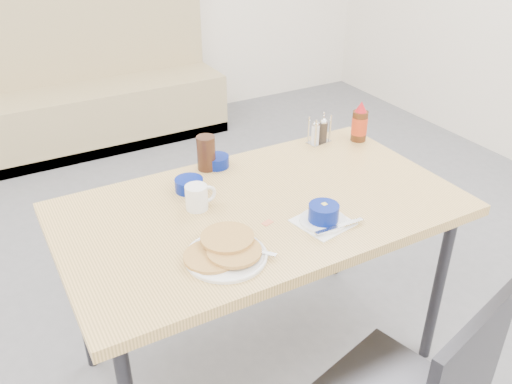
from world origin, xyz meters
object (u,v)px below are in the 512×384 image
coffee_mug (198,197)px  grits_setting (324,215)px  condiment_caddy (319,133)px  pancake_plate (225,252)px  syrup_bottle (360,124)px  dining_table (261,219)px  butter_bowl (217,161)px  booth_bench (92,97)px  creamer_bowl (189,185)px  amber_tumbler (206,153)px

coffee_mug → grits_setting: 0.43m
condiment_caddy → pancake_plate: bearing=-152.2°
grits_setting → coffee_mug: bearing=138.4°
coffee_mug → syrup_bottle: syrup_bottle is taller
dining_table → butter_bowl: 0.35m
butter_bowl → booth_bench: bearing=89.7°
butter_bowl → pancake_plate: bearing=-113.2°
dining_table → pancake_plate: bearing=-139.2°
creamer_bowl → syrup_bottle: bearing=3.4°
dining_table → syrup_bottle: bearing=22.4°
coffee_mug → creamer_bowl: (0.02, 0.13, -0.02)m
booth_bench → grits_setting: size_ratio=9.04×
syrup_bottle → grits_setting: bearing=-138.0°
pancake_plate → creamer_bowl: size_ratio=2.52×
creamer_bowl → amber_tumbler: bearing=44.0°
grits_setting → syrup_bottle: 0.70m
grits_setting → butter_bowl: 0.56m
condiment_caddy → coffee_mug: bearing=-169.3°
dining_table → pancake_plate: 0.33m
dining_table → grits_setting: (0.12, -0.20, 0.09)m
butter_bowl → amber_tumbler: 0.06m
grits_setting → syrup_bottle: (0.52, 0.47, 0.05)m
butter_bowl → condiment_caddy: condiment_caddy is taller
condiment_caddy → amber_tumbler: bearing=169.7°
booth_bench → condiment_caddy: size_ratio=15.46×
booth_bench → butter_bowl: 2.24m
booth_bench → coffee_mug: size_ratio=16.65×
coffee_mug → condiment_caddy: 0.72m
butter_bowl → amber_tumbler: amber_tumbler is taller
creamer_bowl → syrup_bottle: 0.82m
amber_tumbler → syrup_bottle: size_ratio=0.77×
coffee_mug → condiment_caddy: (0.68, 0.24, -0.00)m
pancake_plate → butter_bowl: bearing=66.8°
grits_setting → creamer_bowl: bearing=125.9°
grits_setting → amber_tumbler: (-0.17, 0.54, 0.04)m
coffee_mug → syrup_bottle: bearing=11.9°
coffee_mug → creamer_bowl: coffee_mug is taller
booth_bench → dining_table: size_ratio=1.36×
grits_setting → amber_tumbler: size_ratio=1.53×
condiment_caddy → syrup_bottle: (0.16, -0.06, 0.03)m
amber_tumbler → condiment_caddy: bearing=-1.3°
pancake_plate → grits_setting: size_ratio=1.25×
condiment_caddy → booth_bench: bearing=93.2°
grits_setting → creamer_bowl: 0.52m
coffee_mug → dining_table: bearing=-23.0°
dining_table → condiment_caddy: bearing=34.6°
pancake_plate → creamer_bowl: 0.43m
pancake_plate → grits_setting: bearing=1.4°
dining_table → butter_bowl: bearing=91.6°
dining_table → creamer_bowl: size_ratio=13.46×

